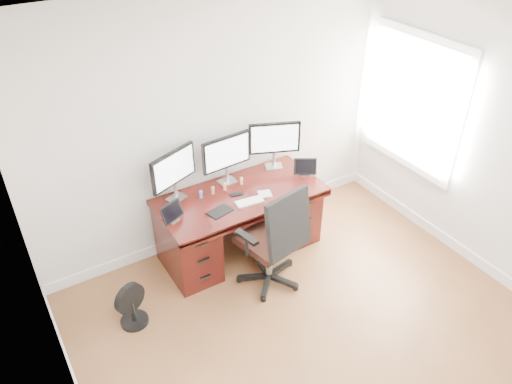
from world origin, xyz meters
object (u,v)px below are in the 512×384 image
desk (240,220)px  keyboard (249,202)px  office_chair (273,254)px  monitor_center (227,154)px  floor_fan (132,306)px

desk → keyboard: 0.41m
office_chair → keyboard: size_ratio=4.16×
desk → office_chair: 0.61m
monitor_center → keyboard: bearing=-93.7°
desk → monitor_center: 0.72m
desk → floor_fan: bearing=-164.3°
office_chair → keyboard: office_chair is taller
floor_fan → monitor_center: bearing=3.3°
floor_fan → keyboard: (1.35, 0.18, 0.54)m
desk → monitor_center: monitor_center is taller
monitor_center → keyboard: size_ratio=2.00×
desk → office_chair: bearing=-87.7°
office_chair → monitor_center: bearing=80.6°
office_chair → floor_fan: bearing=159.4°
floor_fan → monitor_center: 1.72m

